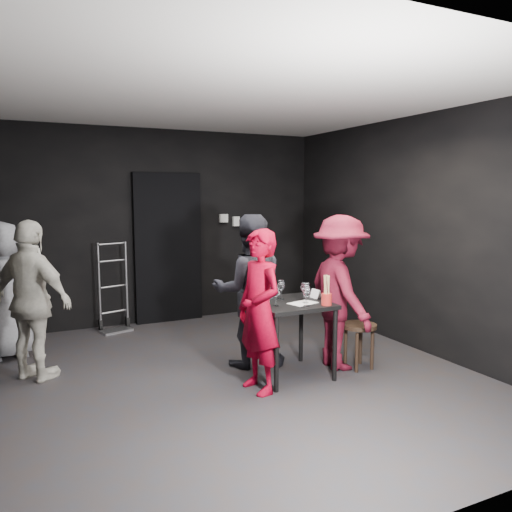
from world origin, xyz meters
name	(u,v)px	position (x,y,z in m)	size (l,w,h in m)	color
floor	(237,376)	(0.00, 0.00, 0.00)	(4.50, 5.00, 0.02)	black
ceiling	(236,97)	(0.00, 0.00, 2.70)	(4.50, 5.00, 0.02)	silver
wall_back	(166,226)	(0.00, 2.50, 1.35)	(4.50, 0.04, 2.70)	black
wall_front	(428,283)	(0.00, -2.50, 1.35)	(4.50, 0.04, 2.70)	black
wall_right	(415,234)	(2.25, 0.00, 1.35)	(0.04, 5.00, 2.70)	black
doorway	(168,248)	(0.00, 2.44, 1.05)	(0.95, 0.10, 2.10)	black
wallbox_upper	(224,218)	(0.85, 2.45, 1.45)	(0.12, 0.06, 0.12)	#B7B7B2
wallbox_lower	(236,221)	(1.05, 2.45, 1.40)	(0.10, 0.06, 0.14)	#B7B7B2
hand_truck	(115,314)	(-0.80, 2.25, 0.22)	(0.39, 0.34, 1.18)	#B2B2B7
tasting_table	(290,312)	(0.49, -0.20, 0.65)	(0.72, 0.72, 0.75)	black
stool	(359,333)	(1.24, -0.33, 0.38)	(0.36, 0.36, 0.47)	black
server_red	(259,311)	(0.04, -0.42, 0.75)	(0.54, 0.36, 1.49)	#A0011B
woman_black	(249,286)	(0.26, 0.26, 0.85)	(0.83, 0.45, 1.70)	#23232B
man_maroon	(340,287)	(1.07, -0.21, 0.85)	(1.09, 0.51, 1.69)	maroon
bystander_cream	(32,297)	(-1.81, 0.78, 0.82)	(0.96, 0.46, 1.63)	silver
bystander_grey	(4,290)	(-2.07, 1.61, 0.77)	(0.75, 0.41, 1.53)	gray
tasting_mat	(303,303)	(0.56, -0.31, 0.75)	(0.27, 0.18, 0.00)	white
wine_glass_a	(276,296)	(0.27, -0.31, 0.85)	(0.08, 0.08, 0.20)	white
wine_glass_b	(266,292)	(0.27, -0.08, 0.85)	(0.07, 0.07, 0.19)	white
wine_glass_c	(281,289)	(0.46, -0.06, 0.86)	(0.08, 0.08, 0.21)	white
wine_glass_d	(307,296)	(0.54, -0.43, 0.85)	(0.08, 0.08, 0.20)	white
wine_glass_e	(306,292)	(0.59, -0.32, 0.86)	(0.08, 0.08, 0.22)	white
wine_glass_f	(304,290)	(0.66, -0.17, 0.84)	(0.07, 0.07, 0.19)	white
wine_bottle	(266,292)	(0.23, -0.19, 0.86)	(0.07, 0.07, 0.30)	black
breadstick_cup	(327,291)	(0.73, -0.47, 0.89)	(0.10, 0.10, 0.31)	#B0211C
reserved_card	(315,294)	(0.79, -0.17, 0.80)	(0.08, 0.12, 0.09)	white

